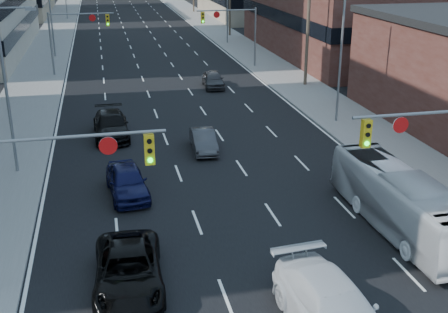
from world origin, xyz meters
TOP-DOWN VIEW (x-y plane):
  - storefront_right_mid at (24.00, 50.00)m, footprint 20.00×30.00m
  - signal_near_left at (-7.45, 8.00)m, footprint 6.59×0.33m
  - signal_near_right at (7.45, 8.00)m, footprint 6.59×0.33m
  - signal_far_left at (-7.68, 45.00)m, footprint 6.09×0.33m
  - signal_far_right at (7.68, 45.00)m, footprint 6.09×0.33m
  - utility_pole_block at (12.20, 36.00)m, footprint 2.20×0.28m
  - streetlight_left_near at (-10.34, 20.00)m, footprint 2.03×0.22m
  - streetlight_left_mid at (-10.34, 55.00)m, footprint 2.03×0.22m
  - streetlight_right_near at (10.34, 25.00)m, footprint 2.03×0.22m
  - streetlight_right_far at (10.34, 60.00)m, footprint 2.03×0.22m
  - black_pickup at (-5.12, 7.42)m, footprint 2.70×5.45m
  - white_van at (1.17, 3.40)m, footprint 2.95×6.19m
  - transit_bus at (6.82, 9.55)m, footprint 2.38×9.61m
  - sedan_blue at (-4.70, 15.71)m, footprint 2.23×4.68m
  - sedan_grey_center at (0.24, 21.35)m, footprint 1.56×3.99m
  - sedan_black_far at (-5.20, 25.28)m, footprint 2.32×5.48m
  - sedan_grey_right at (4.06, 37.28)m, footprint 1.96×4.32m

SIDE VIEW (x-z plane):
  - sedan_grey_center at x=0.24m, z-range 0.00..1.29m
  - sedan_grey_right at x=4.06m, z-range 0.00..1.44m
  - black_pickup at x=-5.12m, z-range 0.00..1.49m
  - sedan_blue at x=-4.70m, z-range 0.00..1.54m
  - sedan_black_far at x=-5.20m, z-range 0.00..1.58m
  - white_van at x=1.17m, z-range 0.00..1.74m
  - transit_bus at x=6.82m, z-range 0.00..2.67m
  - signal_far_left at x=-7.68m, z-range 1.30..7.30m
  - signal_far_right at x=7.68m, z-range 1.30..7.30m
  - signal_near_left at x=-7.45m, z-range 1.33..7.33m
  - signal_near_right at x=7.45m, z-range 1.33..7.33m
  - storefront_right_mid at x=24.00m, z-range 0.00..9.00m
  - streetlight_left_near at x=-10.34m, z-range 0.55..9.55m
  - streetlight_left_mid at x=-10.34m, z-range 0.55..9.55m
  - streetlight_right_near at x=10.34m, z-range 0.55..9.55m
  - streetlight_right_far at x=10.34m, z-range 0.55..9.55m
  - utility_pole_block at x=12.20m, z-range 0.28..11.28m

